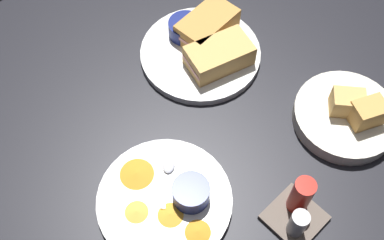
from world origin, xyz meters
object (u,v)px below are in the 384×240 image
Objects in this scene: sandwich_half_far at (207,26)px; spoon_by_dark_ramekin at (208,44)px; sandwich_half_near at (219,55)px; plate_sandwich_main at (202,53)px; plate_chips_companion at (165,201)px; spoon_by_gravy_ramekin at (168,172)px; ramekin_light_gravy at (191,192)px; bread_basket_rear at (347,115)px; condiment_caddy at (298,209)px; ramekin_dark_sauce at (186,28)px.

spoon_by_dark_ramekin is (2.29, 2.50, -2.04)cm from sandwich_half_far.
sandwich_half_near is at bearing 71.34° from spoon_by_dark_ramekin.
sandwich_half_far is (-4.11, -2.56, 3.20)cm from plate_sandwich_main.
spoon_by_gravy_ramekin is at bearing -139.46° from plate_chips_companion.
sandwich_half_near is 1.47× the size of spoon_by_dark_ramekin.
ramekin_light_gravy is at bearing 140.19° from plate_chips_companion.
plate_sandwich_main is 32.36cm from bread_basket_rear.
condiment_caddy is (15.43, 37.03, 1.44)cm from spoon_by_dark_ramekin.
sandwich_half_far is at bearing -148.06° from plate_sandwich_main.
ramekin_dark_sauce is at bearing -42.59° from sandwich_half_far.
ramekin_dark_sauce is 38.34cm from plate_chips_companion.
ramekin_dark_sauce is at bearing -78.77° from spoon_by_dark_ramekin.
plate_sandwich_main is 5.81cm from sandwich_half_near.
ramekin_light_gravy is at bearing -14.98° from bread_basket_rear.
ramekin_dark_sauce reaches higher than plate_sandwich_main.
spoon_by_gravy_ramekin is (24.40, 16.06, 1.16)cm from plate_sandwich_main.
condiment_caddy is at bearing 117.32° from spoon_by_gravy_ramekin.
sandwich_half_near is 27.70cm from bread_basket_rear.
sandwich_half_far is 43.32cm from condiment_caddy.
bread_basket_rear is at bearing 105.25° from plate_sandwich_main.
spoon_by_dark_ramekin is 1.18× the size of spoon_by_gravy_ramekin.
ramekin_light_gravy is at bearing 87.87° from spoon_by_gravy_ramekin.
plate_sandwich_main is at bearing -137.82° from ramekin_light_gravy.
sandwich_half_far is at bearing -114.14° from condiment_caddy.
condiment_caddy is (-14.62, 17.63, 2.61)cm from plate_chips_companion.
plate_sandwich_main is 39.47cm from condiment_caddy.
condiment_caddy is at bearing 129.66° from plate_chips_companion.
spoon_by_dark_ramekin is (-1.82, -0.07, 1.16)cm from plate_sandwich_main.
spoon_by_dark_ramekin is at bearing -77.94° from bread_basket_rear.
sandwich_half_near reaches higher than plate_sandwich_main.
bread_basket_rear is at bearing 162.11° from plate_chips_companion.
plate_chips_companion is at bearing -17.89° from bread_basket_rear.
ramekin_dark_sauce is 37.78cm from ramekin_light_gravy.
sandwich_half_near is at bearing -113.21° from condiment_caddy.
ramekin_dark_sauce is at bearing -78.06° from bread_basket_rear.
ramekin_dark_sauce is at bearing -92.94° from sandwich_half_near.
plate_chips_companion is 2.83× the size of spoon_by_gravy_ramekin.
ramekin_light_gravy is (25.34, 28.02, 0.22)cm from ramekin_dark_sauce.
spoon_by_gravy_ramekin is (-3.82, -3.27, 1.16)cm from plate_chips_companion.
ramekin_dark_sauce is 0.77× the size of condiment_caddy.
condiment_caddy is at bearing 71.45° from ramekin_dark_sauce.
plate_chips_companion is at bearing 34.41° from plate_sandwich_main.
sandwich_half_near is 2.00× the size of ramekin_dark_sauce.
spoon_by_dark_ramekin is 1.05× the size of condiment_caddy.
bread_basket_rear reaches higher than spoon_by_gravy_ramekin.
ramekin_dark_sauce is 5.93cm from spoon_by_dark_ramekin.
plate_sandwich_main is 29.24cm from spoon_by_gravy_ramekin.
sandwich_half_far is 1.62× the size of spoon_by_gravy_ramekin.
sandwich_half_near reaches higher than spoon_by_dark_ramekin.
spoon_by_dark_ramekin is 0.50× the size of bread_basket_rear.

